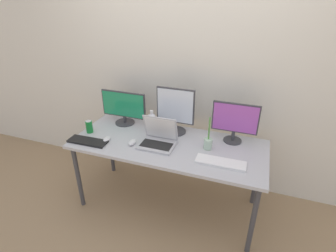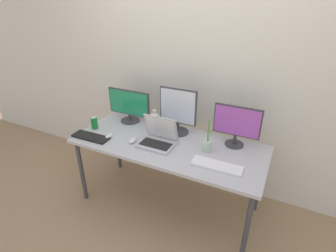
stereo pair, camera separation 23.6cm
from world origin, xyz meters
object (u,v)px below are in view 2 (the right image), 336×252
Objects in this scene: monitor_center at (178,111)px; bamboo_vase at (207,145)px; monitor_right at (237,124)px; soda_can_near_keyboard at (94,123)px; keyboard_main at (217,166)px; work_desk at (168,149)px; keyboard_aux at (91,137)px; water_bottle at (155,122)px; laptop_silver at (158,138)px; mouse_by_keyboard at (109,136)px; monitor_left at (129,105)px; mouse_by_laptop at (133,140)px.

monitor_center reaches higher than bamboo_vase.
soda_can_near_keyboard is (-1.37, -0.30, -0.15)m from monitor_right.
monitor_center is 1.12× the size of keyboard_main.
keyboard_aux reaches higher than work_desk.
monitor_right is at bearing 83.00° from keyboard_main.
water_bottle reaches higher than keyboard_aux.
monitor_center is at bearing 151.72° from bamboo_vase.
laptop_silver is 3.17× the size of mouse_by_keyboard.
soda_can_near_keyboard is at bearing -167.67° from monitor_right.
monitor_center reaches higher than laptop_silver.
bamboo_vase is at bearing -132.57° from monitor_right.
water_bottle reaches higher than keyboard_main.
bamboo_vase is (0.59, -0.12, -0.05)m from water_bottle.
monitor_left is (-0.58, 0.24, 0.25)m from work_desk.
mouse_by_keyboard is (-1.12, -0.39, -0.20)m from monitor_right.
soda_can_near_keyboard is at bearing -159.94° from monitor_center.
soda_can_near_keyboard is (-0.10, 0.18, 0.05)m from keyboard_aux.
monitor_right is at bearing 0.65° from monitor_center.
keyboard_aux is at bearing -170.07° from mouse_by_laptop.
mouse_by_laptop is at bearing -7.37° from soda_can_near_keyboard.
soda_can_near_keyboard is (-0.59, -0.21, -0.04)m from water_bottle.
keyboard_aux is at bearing -159.51° from monitor_right.
keyboard_main is 3.74× the size of mouse_by_laptop.
monitor_center reaches higher than water_bottle.
monitor_right is at bearing -0.09° from monitor_left.
monitor_center is 0.70m from keyboard_main.
bamboo_vase is at bearing -12.56° from monitor_left.
mouse_by_laptop is 0.30m from water_bottle.
monitor_left is at bearing 165.86° from water_bottle.
water_bottle is 1.87× the size of soda_can_near_keyboard.
mouse_by_keyboard is 0.81× the size of soda_can_near_keyboard.
keyboard_aux is 1.59× the size of water_bottle.
bamboo_vase is (1.18, 0.09, -0.00)m from soda_can_near_keyboard.
laptop_silver is 2.94× the size of mouse_by_laptop.
keyboard_main is at bearing -22.97° from water_bottle.
monitor_left reaches higher than keyboard_main.
monitor_left is 3.88× the size of soda_can_near_keyboard.
monitor_right is 0.32m from bamboo_vase.
mouse_by_keyboard is (0.02, -0.39, -0.17)m from monitor_left.
keyboard_main is 1.34m from soda_can_near_keyboard.
mouse_by_laptop is 0.70m from bamboo_vase.
monitor_right is (0.57, 0.01, -0.03)m from monitor_center.
monitor_left is 1.30× the size of keyboard_aux.
water_bottle is at bearing -159.17° from monitor_center.
keyboard_main is 3.26× the size of soda_can_near_keyboard.
monitor_center is 3.65× the size of soda_can_near_keyboard.
keyboard_aux is at bearing -61.34° from soda_can_near_keyboard.
laptop_silver is 0.45m from bamboo_vase.
monitor_left is at bearing 121.12° from mouse_by_laptop.
mouse_by_laptop reaches higher than work_desk.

